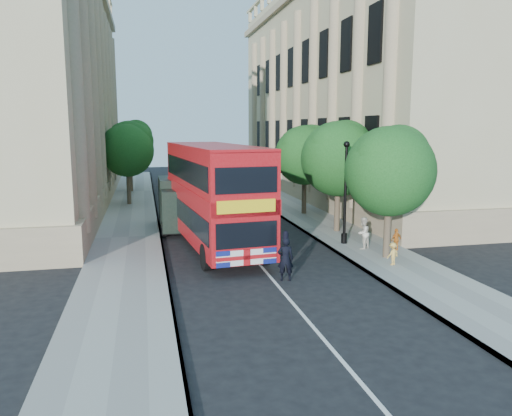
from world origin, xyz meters
TOP-DOWN VIEW (x-y plane):
  - ground at (0.00, 0.00)m, footprint 120.00×120.00m
  - pavement_right at (5.75, 10.00)m, footprint 3.50×80.00m
  - pavement_left at (-5.75, 10.00)m, footprint 3.50×80.00m
  - building_right at (13.80, 24.00)m, footprint 12.00×38.00m
  - building_left at (-13.80, 24.00)m, footprint 12.00×38.00m
  - tree_right_near at (5.84, 3.03)m, footprint 4.00×4.00m
  - tree_right_mid at (5.84, 9.03)m, footprint 4.20×4.20m
  - tree_right_far at (5.84, 15.03)m, footprint 4.00×4.00m
  - tree_left_far at (-5.96, 22.03)m, footprint 4.00×4.00m
  - tree_left_back at (-5.96, 30.03)m, footprint 4.20×4.20m
  - lamp_post at (5.00, 6.00)m, footprint 0.32×0.32m
  - double_decker_bus at (-1.49, 7.01)m, footprint 3.90×11.06m
  - box_van at (-2.90, 11.80)m, footprint 2.19×5.25m
  - police_constable at (0.46, 1.00)m, footprint 0.70×0.54m
  - woman_pedestrian at (5.42, 4.69)m, footprint 0.96×0.92m
  - child_a at (6.83, 4.02)m, footprint 0.68×0.43m
  - child_b at (5.45, 1.74)m, footprint 0.72×0.57m

SIDE VIEW (x-z plane):
  - ground at x=0.00m, z-range 0.00..0.00m
  - pavement_right at x=5.75m, z-range 0.00..0.12m
  - pavement_left at x=-5.75m, z-range 0.00..0.12m
  - child_b at x=5.45m, z-range 0.12..1.10m
  - child_a at x=6.83m, z-range 0.12..1.19m
  - police_constable at x=0.46m, z-range 0.00..1.73m
  - woman_pedestrian at x=5.42m, z-range 0.12..1.68m
  - box_van at x=-2.90m, z-range -0.03..2.96m
  - lamp_post at x=5.00m, z-range -0.07..5.09m
  - double_decker_bus at x=-1.49m, z-range 0.26..5.27m
  - tree_right_near at x=5.84m, z-range 1.21..7.29m
  - tree_right_far at x=5.84m, z-range 1.24..7.39m
  - tree_left_far at x=-5.96m, z-range 1.30..7.59m
  - tree_right_mid at x=5.84m, z-range 1.26..7.63m
  - tree_left_back at x=-5.96m, z-range 1.38..8.03m
  - building_right at x=13.80m, z-range 0.00..18.00m
  - building_left at x=-13.80m, z-range 0.00..18.00m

